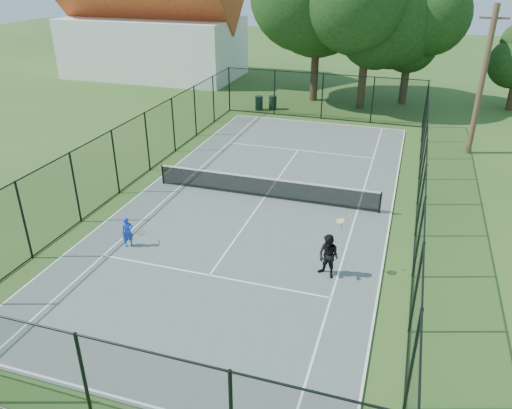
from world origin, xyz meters
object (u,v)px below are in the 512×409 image
(player_blue, at_px, (128,232))
(utility_pole, at_px, (482,82))
(trash_bin_left, at_px, (259,103))
(trash_bin_right, at_px, (273,103))
(tennis_net, at_px, (265,187))
(player_black, at_px, (328,256))

(player_blue, bearing_deg, utility_pole, 49.11)
(trash_bin_left, bearing_deg, trash_bin_right, 24.94)
(tennis_net, relative_size, player_black, 4.84)
(tennis_net, height_order, player_black, player_black)
(tennis_net, distance_m, utility_pole, 13.14)
(trash_bin_left, relative_size, player_blue, 0.83)
(tennis_net, relative_size, utility_pole, 1.31)
(trash_bin_left, distance_m, utility_pole, 14.83)
(trash_bin_left, xyz_separation_m, player_black, (8.37, -19.06, 0.35))
(tennis_net, bearing_deg, utility_pole, 45.06)
(utility_pole, relative_size, player_blue, 6.65)
(player_blue, bearing_deg, trash_bin_right, 90.39)
(trash_bin_right, distance_m, player_black, 20.86)
(trash_bin_left, bearing_deg, player_blue, -86.95)
(trash_bin_left, bearing_deg, tennis_net, -71.58)
(utility_pole, height_order, player_blue, utility_pole)
(trash_bin_left, height_order, player_black, player_black)
(tennis_net, xyz_separation_m, player_blue, (-3.58, -5.51, 0.06))
(trash_bin_left, height_order, trash_bin_right, trash_bin_left)
(player_blue, xyz_separation_m, player_black, (7.34, 0.28, 0.20))
(trash_bin_left, height_order, player_blue, player_blue)
(player_blue, distance_m, player_black, 7.35)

